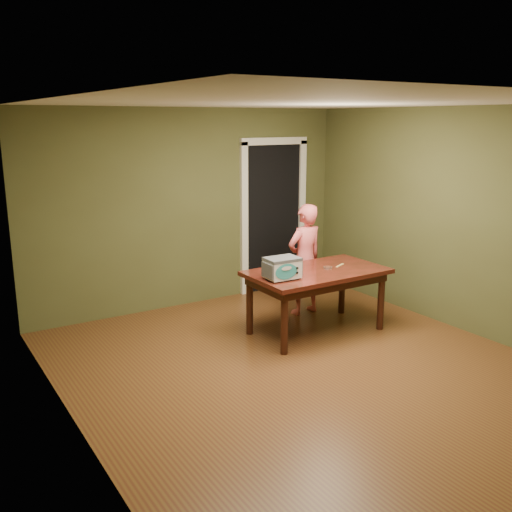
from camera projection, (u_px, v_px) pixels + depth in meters
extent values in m
plane|color=brown|center=(303.00, 367.00, 5.78)|extent=(5.00, 5.00, 0.00)
cube|color=#4D522C|center=(191.00, 208.00, 7.52)|extent=(4.50, 0.02, 2.60)
cube|color=#4D522C|center=(68.00, 276.00, 4.30)|extent=(0.02, 5.00, 2.60)
cube|color=#4D522C|center=(460.00, 220.00, 6.64)|extent=(0.02, 5.00, 2.60)
cube|color=white|center=(309.00, 102.00, 5.17)|extent=(4.50, 5.00, 0.02)
cube|color=black|center=(261.00, 215.00, 8.51)|extent=(0.90, 0.60, 2.10)
cube|color=black|center=(273.00, 218.00, 8.25)|extent=(0.90, 0.02, 2.10)
cube|color=white|center=(244.00, 222.00, 7.97)|extent=(0.10, 0.06, 2.20)
cube|color=white|center=(301.00, 215.00, 8.49)|extent=(0.10, 0.06, 2.20)
cube|color=white|center=(274.00, 141.00, 7.98)|extent=(1.10, 0.06, 0.10)
cube|color=#33150B|center=(317.00, 272.00, 6.59)|extent=(1.60, 0.90, 0.05)
cube|color=black|center=(317.00, 278.00, 6.61)|extent=(1.48, 0.78, 0.10)
cylinder|color=black|center=(284.00, 323.00, 6.02)|extent=(0.08, 0.08, 0.70)
cylinder|color=black|center=(250.00, 305.00, 6.60)|extent=(0.08, 0.08, 0.70)
cylinder|color=black|center=(381.00, 301.00, 6.75)|extent=(0.08, 0.08, 0.70)
cylinder|color=black|center=(342.00, 287.00, 7.33)|extent=(0.08, 0.08, 0.70)
cylinder|color=#4C4F54|center=(275.00, 282.00, 6.07)|extent=(0.02, 0.02, 0.02)
cylinder|color=#4C4F54|center=(266.00, 278.00, 6.23)|extent=(0.02, 0.02, 0.02)
cylinder|color=#4C4F54|center=(298.00, 278.00, 6.21)|extent=(0.02, 0.02, 0.02)
cylinder|color=#4C4F54|center=(289.00, 274.00, 6.37)|extent=(0.02, 0.02, 0.02)
cube|color=white|center=(282.00, 269.00, 6.20)|extent=(0.37, 0.27, 0.20)
cube|color=#4C4F54|center=(282.00, 259.00, 6.17)|extent=(0.38, 0.28, 0.03)
cube|color=#4C4F54|center=(267.00, 271.00, 6.11)|extent=(0.03, 0.23, 0.16)
cube|color=#4C4F54|center=(296.00, 266.00, 6.29)|extent=(0.03, 0.23, 0.16)
ellipsoid|color=teal|center=(286.00, 272.00, 6.07)|extent=(0.27, 0.02, 0.17)
cylinder|color=black|center=(297.00, 268.00, 6.13)|extent=(0.03, 0.01, 0.02)
cylinder|color=black|center=(297.00, 273.00, 6.14)|extent=(0.02, 0.01, 0.02)
cylinder|color=silver|center=(328.00, 268.00, 6.66)|extent=(0.10, 0.10, 0.02)
cylinder|color=#4C2519|center=(328.00, 267.00, 6.65)|extent=(0.09, 0.09, 0.01)
cube|color=tan|center=(340.00, 265.00, 6.78)|extent=(0.17, 0.10, 0.01)
imported|color=#DC5A5D|center=(305.00, 259.00, 7.25)|extent=(0.54, 0.37, 1.42)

